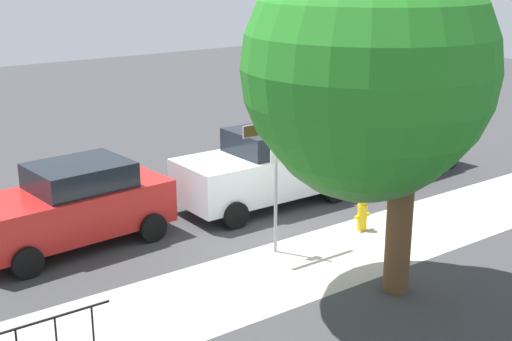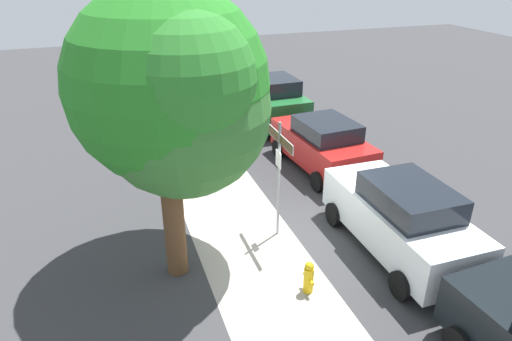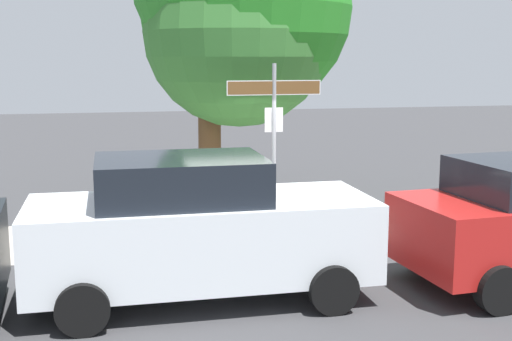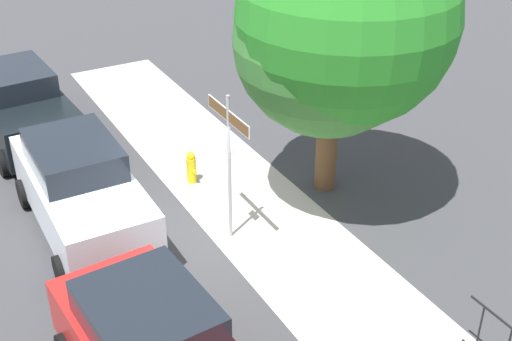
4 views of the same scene
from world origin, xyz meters
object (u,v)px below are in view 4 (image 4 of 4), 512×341
object	(u,v)px
car_black	(20,106)
fire_hydrant	(191,167)
street_sign	(229,142)
shade_tree	(336,22)
car_white	(81,189)

from	to	relation	value
car_black	fire_hydrant	xyz separation A→B (m)	(4.03, 2.87, -0.57)
street_sign	shade_tree	distance (m)	3.10
street_sign	fire_hydrant	bearing A→B (deg)	175.17
shade_tree	car_black	world-z (taller)	shade_tree
car_white	shade_tree	bearing A→B (deg)	73.02
shade_tree	fire_hydrant	bearing A→B (deg)	-134.76
street_sign	car_white	world-z (taller)	street_sign
car_white	fire_hydrant	distance (m)	2.85
shade_tree	street_sign	bearing A→B (deg)	-86.65
street_sign	shade_tree	bearing A→B (deg)	93.35
street_sign	car_black	xyz separation A→B (m)	(-6.38, -2.67, -1.21)
shade_tree	car_white	world-z (taller)	shade_tree
shade_tree	car_white	size ratio (longest dim) A/B	1.41
car_black	car_white	world-z (taller)	car_white
car_white	fire_hydrant	world-z (taller)	car_white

